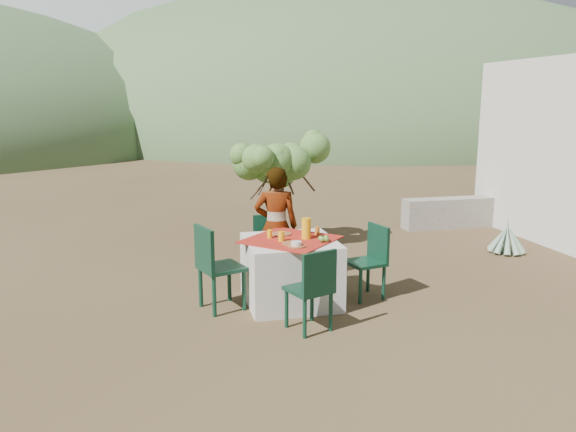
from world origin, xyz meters
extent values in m
plane|color=#3E2D1C|center=(0.00, 0.00, 0.00)|extent=(160.00, 160.00, 0.00)
cube|color=silver|center=(-0.61, 0.24, 0.38)|extent=(1.02, 1.02, 0.75)
cube|color=maroon|center=(-0.61, 0.24, 0.76)|extent=(1.30, 1.30, 0.01)
cylinder|color=black|center=(-0.87, 1.03, 0.20)|extent=(0.04, 0.04, 0.41)
cylinder|color=black|center=(-0.56, 0.99, 0.20)|extent=(0.04, 0.04, 0.41)
cylinder|color=black|center=(-0.82, 1.34, 0.20)|extent=(0.04, 0.04, 0.41)
cylinder|color=black|center=(-0.52, 1.29, 0.20)|extent=(0.04, 0.04, 0.41)
cube|color=black|center=(-0.69, 1.16, 0.41)|extent=(0.43, 0.43, 0.04)
cube|color=black|center=(-0.67, 1.33, 0.63)|extent=(0.38, 0.09, 0.40)
cylinder|color=black|center=(-0.52, -0.37, 0.22)|extent=(0.04, 0.04, 0.43)
cylinder|color=black|center=(-0.83, -0.48, 0.22)|extent=(0.04, 0.04, 0.43)
cylinder|color=black|center=(-0.41, -0.67, 0.22)|extent=(0.04, 0.04, 0.43)
cylinder|color=black|center=(-0.72, -0.78, 0.22)|extent=(0.04, 0.04, 0.43)
cube|color=black|center=(-0.62, -0.58, 0.43)|extent=(0.52, 0.52, 0.04)
cube|color=black|center=(-0.56, -0.75, 0.66)|extent=(0.39, 0.18, 0.42)
cylinder|color=black|center=(-1.18, 0.11, 0.24)|extent=(0.05, 0.05, 0.48)
cylinder|color=black|center=(-1.30, 0.45, 0.24)|extent=(0.05, 0.05, 0.48)
cylinder|color=black|center=(-1.53, -0.01, 0.24)|extent=(0.05, 0.05, 0.48)
cylinder|color=black|center=(-1.65, 0.33, 0.24)|extent=(0.05, 0.05, 0.48)
cube|color=black|center=(-1.41, 0.22, 0.48)|extent=(0.57, 0.57, 0.04)
cube|color=black|center=(-1.61, 0.16, 0.74)|extent=(0.19, 0.44, 0.47)
cylinder|color=black|center=(0.09, 0.31, 0.22)|extent=(0.04, 0.04, 0.43)
cylinder|color=black|center=(0.16, -0.01, 0.22)|extent=(0.04, 0.04, 0.43)
cylinder|color=black|center=(0.41, 0.38, 0.22)|extent=(0.04, 0.04, 0.43)
cylinder|color=black|center=(0.48, 0.06, 0.22)|extent=(0.04, 0.04, 0.43)
cube|color=black|center=(0.28, 0.19, 0.43)|extent=(0.48, 0.48, 0.04)
cube|color=black|center=(0.46, 0.23, 0.66)|extent=(0.13, 0.40, 0.42)
imported|color=#8C6651|center=(-0.63, 0.93, 0.76)|extent=(0.62, 0.47, 1.52)
cylinder|color=#452F22|center=(-0.17, 2.72, 0.61)|extent=(0.10, 0.10, 1.21)
sphere|color=#365F23|center=(-0.17, 2.72, 1.21)|extent=(0.52, 0.52, 0.52)
sphere|color=#365F23|center=(0.31, 2.72, 1.34)|extent=(0.48, 0.48, 0.48)
sphere|color=#365F23|center=(-0.60, 2.81, 1.30)|extent=(0.45, 0.45, 0.45)
sphere|color=#365F23|center=(-0.08, 3.20, 1.38)|extent=(0.47, 0.47, 0.47)
sphere|color=#365F23|center=(-0.13, 2.29, 1.25)|extent=(0.42, 0.42, 0.42)
sphere|color=gray|center=(3.17, 1.59, 0.04)|extent=(0.19, 0.19, 0.19)
cone|color=gray|center=(3.17, 1.59, 0.29)|extent=(0.10, 0.10, 0.55)
cone|color=gray|center=(3.28, 1.63, 0.22)|extent=(0.33, 0.20, 0.48)
cone|color=gray|center=(3.23, 1.69, 0.22)|extent=(0.23, 0.31, 0.48)
cone|color=gray|center=(3.15, 1.71, 0.22)|extent=(0.13, 0.34, 0.47)
cone|color=gray|center=(3.08, 1.68, 0.22)|extent=(0.27, 0.29, 0.48)
cone|color=gray|center=(3.04, 1.61, 0.22)|extent=(0.34, 0.16, 0.47)
cone|color=gray|center=(3.05, 1.54, 0.22)|extent=(0.33, 0.20, 0.48)
cone|color=gray|center=(3.10, 1.48, 0.22)|extent=(0.23, 0.31, 0.48)
cone|color=gray|center=(3.18, 1.46, 0.22)|extent=(0.13, 0.34, 0.47)
cone|color=gray|center=(3.25, 1.49, 0.22)|extent=(0.27, 0.29, 0.48)
cone|color=gray|center=(3.29, 1.56, 0.22)|extent=(0.34, 0.16, 0.47)
cube|color=gray|center=(3.60, 3.40, 0.28)|extent=(2.60, 0.35, 0.55)
ellipsoid|color=#3D5A32|center=(12.00, 36.00, 0.00)|extent=(48.00, 48.00, 20.00)
ellipsoid|color=slate|center=(-4.00, 52.00, 0.00)|extent=(60.00, 60.00, 24.00)
ellipsoid|color=slate|center=(28.00, 46.00, 0.00)|extent=(36.00, 36.00, 14.00)
cylinder|color=brown|center=(-0.67, 0.49, 0.77)|extent=(0.25, 0.25, 0.01)
cylinder|color=brown|center=(-0.65, 0.01, 0.77)|extent=(0.23, 0.23, 0.01)
cylinder|color=#F9A80F|center=(-0.83, 0.35, 0.81)|extent=(0.06, 0.06, 0.10)
cylinder|color=#F9A80F|center=(-0.74, 0.16, 0.82)|extent=(0.07, 0.07, 0.11)
cylinder|color=#F9A80F|center=(-0.43, 0.22, 0.88)|extent=(0.11, 0.11, 0.24)
cylinder|color=brown|center=(-0.63, -0.10, 0.77)|extent=(0.21, 0.21, 0.01)
cylinder|color=silver|center=(-0.63, -0.10, 0.80)|extent=(0.12, 0.12, 0.04)
cylinder|color=#BB6D21|center=(-0.25, 0.38, 0.81)|extent=(0.06, 0.06, 0.09)
cylinder|color=#BB6D21|center=(-0.37, 0.47, 0.82)|extent=(0.07, 0.07, 0.11)
cube|color=silver|center=(-0.40, 0.35, 0.81)|extent=(0.07, 0.05, 0.09)
sphere|color=#5A7E2E|center=(-0.30, 0.06, 0.79)|extent=(0.06, 0.06, 0.06)
sphere|color=#5A7E2E|center=(-0.24, 0.07, 0.79)|extent=(0.06, 0.06, 0.06)
sphere|color=#5A7E2E|center=(-0.26, 0.01, 0.79)|extent=(0.06, 0.06, 0.06)
sphere|color=#5A7E2E|center=(-0.30, 0.01, 0.79)|extent=(0.06, 0.06, 0.06)
camera|label=1|loc=(-2.08, -5.83, 2.33)|focal=35.00mm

